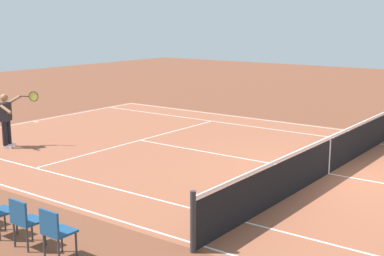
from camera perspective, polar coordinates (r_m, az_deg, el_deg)
The scene contains 7 objects.
ground_plane at distance 14.04m, azimuth 14.33°, elevation -4.74°, with size 60.00×60.00×0.00m, color brown.
court_slab at distance 14.04m, azimuth 14.33°, elevation -4.74°, with size 24.20×11.40×0.00m, color #935138.
court_line_markings at distance 14.04m, azimuth 14.33°, elevation -4.73°, with size 23.85×11.05×0.01m.
tennis_net at distance 13.91m, azimuth 14.43°, elevation -2.80°, with size 0.10×11.70×1.08m.
tennis_player_near at distance 17.13m, azimuth -19.17°, elevation 1.08°, with size 0.87×0.99×1.70m.
spectator_chair_0 at distance 9.03m, azimuth -14.38°, elevation -10.50°, with size 0.44×0.44×0.88m.
spectator_chair_1 at distance 9.63m, azimuth -17.45°, elevation -9.26°, with size 0.44×0.44×0.88m.
Camera 1 is at (-4.97, 12.55, 3.85)m, focal length 49.95 mm.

